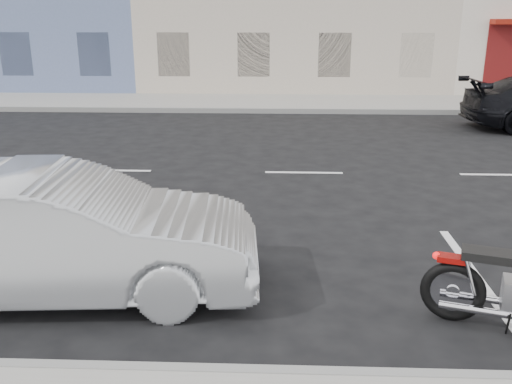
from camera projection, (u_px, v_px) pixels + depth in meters
ground at (401, 174)px, 11.72m from camera, size 120.00×120.00×0.00m
sidewalk_far at (209, 102)px, 20.16m from camera, size 80.00×3.40×0.15m
curb_near at (7, 370)px, 5.23m from camera, size 80.00×0.12×0.16m
curb_far at (203, 110)px, 18.54m from camera, size 80.00×0.12×0.16m
sedan_silver at (60, 235)px, 6.58m from camera, size 4.68×1.93×1.51m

